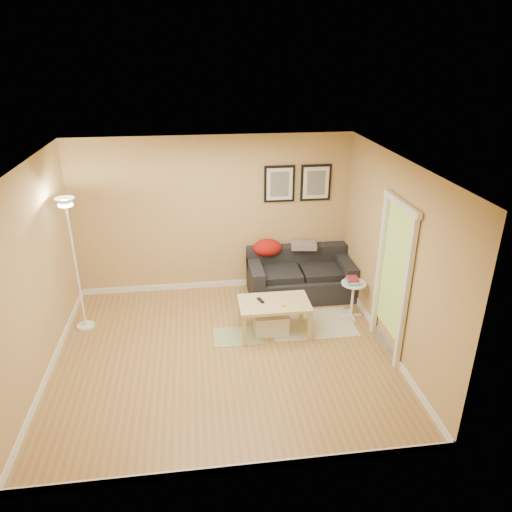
% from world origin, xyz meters
% --- Properties ---
extents(floor, '(4.50, 4.50, 0.00)m').
position_xyz_m(floor, '(0.00, 0.00, 0.00)').
color(floor, olive).
rests_on(floor, ground).
extents(ceiling, '(4.50, 4.50, 0.00)m').
position_xyz_m(ceiling, '(0.00, 0.00, 2.60)').
color(ceiling, white).
rests_on(ceiling, wall_back).
extents(wall_back, '(4.50, 0.00, 4.50)m').
position_xyz_m(wall_back, '(0.00, 2.00, 1.30)').
color(wall_back, tan).
rests_on(wall_back, ground).
extents(wall_front, '(4.50, 0.00, 4.50)m').
position_xyz_m(wall_front, '(0.00, -2.00, 1.30)').
color(wall_front, tan).
rests_on(wall_front, ground).
extents(wall_left, '(0.00, 4.00, 4.00)m').
position_xyz_m(wall_left, '(-2.25, 0.00, 1.30)').
color(wall_left, tan).
rests_on(wall_left, ground).
extents(wall_right, '(0.00, 4.00, 4.00)m').
position_xyz_m(wall_right, '(2.25, 0.00, 1.30)').
color(wall_right, tan).
rests_on(wall_right, ground).
extents(baseboard_back, '(4.50, 0.02, 0.10)m').
position_xyz_m(baseboard_back, '(0.00, 1.99, 0.05)').
color(baseboard_back, white).
rests_on(baseboard_back, ground).
extents(baseboard_front, '(4.50, 0.02, 0.10)m').
position_xyz_m(baseboard_front, '(0.00, -1.99, 0.05)').
color(baseboard_front, white).
rests_on(baseboard_front, ground).
extents(baseboard_left, '(0.02, 4.00, 0.10)m').
position_xyz_m(baseboard_left, '(-2.24, 0.00, 0.05)').
color(baseboard_left, white).
rests_on(baseboard_left, ground).
extents(baseboard_right, '(0.02, 4.00, 0.10)m').
position_xyz_m(baseboard_right, '(2.24, 0.00, 0.05)').
color(baseboard_right, white).
rests_on(baseboard_right, ground).
extents(sofa, '(1.70, 0.90, 0.75)m').
position_xyz_m(sofa, '(1.38, 1.53, 0.38)').
color(sofa, black).
rests_on(sofa, ground).
extents(red_throw, '(0.48, 0.36, 0.28)m').
position_xyz_m(red_throw, '(0.87, 1.80, 0.77)').
color(red_throw, '#A51A0F').
rests_on(red_throw, sofa).
extents(plaid_throw, '(0.45, 0.32, 0.10)m').
position_xyz_m(plaid_throw, '(1.48, 1.79, 0.78)').
color(plaid_throw, tan).
rests_on(plaid_throw, sofa).
extents(framed_print_left, '(0.50, 0.04, 0.60)m').
position_xyz_m(framed_print_left, '(1.08, 1.98, 1.80)').
color(framed_print_left, black).
rests_on(framed_print_left, wall_back).
extents(framed_print_right, '(0.50, 0.04, 0.60)m').
position_xyz_m(framed_print_right, '(1.68, 1.98, 1.80)').
color(framed_print_right, black).
rests_on(framed_print_right, wall_back).
extents(area_rug, '(1.25, 0.85, 0.01)m').
position_xyz_m(area_rug, '(1.36, 0.59, 0.01)').
color(area_rug, beige).
rests_on(area_rug, ground).
extents(green_runner, '(0.70, 0.50, 0.01)m').
position_xyz_m(green_runner, '(0.22, 0.39, 0.01)').
color(green_runner, '#668C4C').
rests_on(green_runner, ground).
extents(coffee_table, '(1.10, 0.78, 0.50)m').
position_xyz_m(coffee_table, '(0.76, 0.44, 0.25)').
color(coffee_table, '#D3BD80').
rests_on(coffee_table, ground).
extents(remote_control, '(0.10, 0.17, 0.02)m').
position_xyz_m(remote_control, '(0.57, 0.49, 0.51)').
color(remote_control, black).
rests_on(remote_control, coffee_table).
extents(tape_roll, '(0.07, 0.07, 0.03)m').
position_xyz_m(tape_roll, '(0.86, 0.32, 0.52)').
color(tape_roll, yellow).
rests_on(tape_roll, coffee_table).
extents(storage_bin, '(0.50, 0.37, 0.31)m').
position_xyz_m(storage_bin, '(0.72, 0.45, 0.15)').
color(storage_bin, white).
rests_on(storage_bin, ground).
extents(side_table, '(0.38, 0.38, 0.58)m').
position_xyz_m(side_table, '(2.02, 0.73, 0.29)').
color(side_table, white).
rests_on(side_table, ground).
extents(book_stack, '(0.25, 0.29, 0.08)m').
position_xyz_m(book_stack, '(2.01, 0.75, 0.61)').
color(book_stack, teal).
rests_on(book_stack, side_table).
extents(floor_lamp, '(0.26, 0.26, 2.00)m').
position_xyz_m(floor_lamp, '(-2.00, 0.95, 0.95)').
color(floor_lamp, white).
rests_on(floor_lamp, ground).
extents(doorway, '(0.12, 1.01, 2.13)m').
position_xyz_m(doorway, '(2.20, -0.15, 1.02)').
color(doorway, white).
rests_on(doorway, ground).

